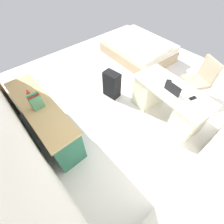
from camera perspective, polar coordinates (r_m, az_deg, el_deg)
ground_plane at (r=3.85m, az=5.66°, el=7.42°), size 5.60×5.60×0.00m
desk at (r=3.22m, az=19.57°, el=3.24°), size 1.50×0.81×0.74m
office_chair at (r=3.88m, az=28.49°, el=9.35°), size 0.62×0.62×0.94m
credenza at (r=3.01m, az=-22.98°, el=-2.55°), size 1.80×0.48×0.76m
bed at (r=5.04m, az=9.46°, el=21.64°), size 1.98×1.51×0.58m
suitcase_black at (r=3.54m, az=-0.08°, el=9.87°), size 0.39×0.27×0.61m
laptop at (r=2.89m, az=21.54°, el=7.49°), size 0.33×0.25×0.21m
computer_mouse at (r=3.04m, az=18.23°, el=10.14°), size 0.07×0.11×0.03m
cell_phone_near_laptop at (r=2.94m, az=27.20°, el=4.48°), size 0.10×0.15×0.01m
cell_phone_by_mouse at (r=3.11m, az=19.81°, el=10.30°), size 0.07×0.14×0.01m
desk_lamp at (r=2.68m, az=30.80°, el=5.39°), size 0.16×0.11×0.34m
book_row at (r=2.65m, az=-25.95°, el=3.59°), size 0.16×0.17×0.24m
figurine_small at (r=2.97m, az=-28.25°, el=6.46°), size 0.08×0.08×0.11m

